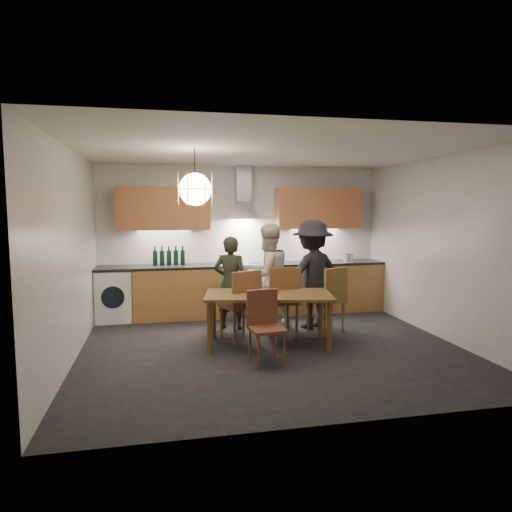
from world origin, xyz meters
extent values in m
plane|color=black|center=(0.00, 0.00, 0.00)|extent=(5.00, 5.00, 0.00)
cube|color=white|center=(0.00, 2.25, 1.30)|extent=(5.00, 0.02, 2.60)
cube|color=white|center=(0.00, -2.25, 1.30)|extent=(5.00, 0.02, 2.60)
cube|color=white|center=(-2.50, 0.00, 1.30)|extent=(0.02, 4.50, 2.60)
cube|color=white|center=(2.50, 0.00, 1.30)|extent=(0.02, 4.50, 2.60)
cube|color=silver|center=(0.00, 0.00, 2.60)|extent=(5.00, 4.50, 0.02)
cube|color=tan|center=(-1.18, 1.95, 0.43)|extent=(1.45, 0.60, 0.86)
cube|color=tan|center=(1.48, 1.95, 0.43)|extent=(2.05, 0.60, 0.86)
cube|color=white|center=(-2.20, 1.95, 0.42)|extent=(0.58, 0.58, 0.85)
cube|color=black|center=(-1.48, 1.95, 0.88)|extent=(2.05, 0.62, 0.04)
cube|color=black|center=(1.48, 1.95, 0.88)|extent=(2.05, 0.62, 0.04)
cube|color=silver|center=(0.00, 1.95, 0.40)|extent=(0.90, 0.60, 0.80)
cube|color=black|center=(0.00, 1.66, 0.38)|extent=(0.78, 0.02, 0.42)
cube|color=slate|center=(0.00, 1.95, 0.84)|extent=(0.90, 0.60, 0.08)
cube|color=silver|center=(0.00, 1.69, 0.90)|extent=(0.90, 0.08, 0.04)
cube|color=#CC804E|center=(-1.38, 2.08, 1.86)|extent=(1.55, 0.35, 0.72)
cube|color=#CC804E|center=(1.38, 2.08, 1.86)|extent=(1.55, 0.35, 0.72)
cube|color=silver|center=(0.00, 2.12, 2.29)|extent=(0.26, 0.22, 0.62)
cylinder|color=black|center=(-1.00, -0.10, 2.35)|extent=(0.01, 0.01, 0.50)
sphere|color=#FFE0A5|center=(-1.00, -0.10, 2.10)|extent=(0.40, 0.40, 0.40)
torus|color=gold|center=(-1.00, -0.10, 2.10)|extent=(0.43, 0.43, 0.01)
cube|color=brown|center=(-0.02, 0.10, 0.70)|extent=(1.83, 1.15, 0.04)
cylinder|color=brown|center=(-0.84, -0.10, 0.34)|extent=(0.07, 0.07, 0.68)
cylinder|color=brown|center=(-0.71, 0.59, 0.34)|extent=(0.07, 0.07, 0.68)
cylinder|color=brown|center=(0.68, -0.39, 0.34)|extent=(0.07, 0.07, 0.68)
cylinder|color=brown|center=(0.81, 0.30, 0.34)|extent=(0.07, 0.07, 0.68)
cube|color=brown|center=(-0.36, 0.45, 0.49)|extent=(0.59, 0.59, 0.04)
cube|color=brown|center=(-0.29, 0.26, 0.76)|extent=(0.44, 0.21, 0.50)
cylinder|color=brown|center=(-0.26, 0.69, 0.23)|extent=(0.04, 0.04, 0.47)
cylinder|color=brown|center=(-0.12, 0.35, 0.23)|extent=(0.04, 0.04, 0.47)
cylinder|color=brown|center=(-0.60, 0.55, 0.23)|extent=(0.04, 0.04, 0.47)
cylinder|color=brown|center=(-0.47, 0.21, 0.23)|extent=(0.04, 0.04, 0.47)
cube|color=brown|center=(0.28, 0.58, 0.50)|extent=(0.50, 0.50, 0.04)
cube|color=brown|center=(0.29, 0.37, 0.78)|extent=(0.47, 0.08, 0.51)
cylinder|color=brown|center=(0.45, 0.78, 0.24)|extent=(0.04, 0.04, 0.48)
cylinder|color=brown|center=(0.48, 0.40, 0.24)|extent=(0.04, 0.04, 0.48)
cylinder|color=brown|center=(0.08, 0.75, 0.24)|extent=(0.04, 0.04, 0.48)
cylinder|color=brown|center=(0.10, 0.38, 0.24)|extent=(0.04, 0.04, 0.48)
cube|color=brown|center=(0.97, 0.55, 0.49)|extent=(0.60, 0.60, 0.04)
cube|color=brown|center=(1.06, 0.36, 0.76)|extent=(0.43, 0.23, 0.50)
cylinder|color=brown|center=(1.06, 0.79, 0.23)|extent=(0.04, 0.04, 0.46)
cylinder|color=brown|center=(1.21, 0.46, 0.23)|extent=(0.04, 0.04, 0.46)
cylinder|color=brown|center=(0.73, 0.64, 0.23)|extent=(0.04, 0.04, 0.46)
cylinder|color=brown|center=(0.88, 0.30, 0.23)|extent=(0.04, 0.04, 0.46)
cube|color=#5B2D1B|center=(-0.21, -0.61, 0.42)|extent=(0.44, 0.44, 0.04)
cube|color=#5B2D1B|center=(-0.23, -0.44, 0.66)|extent=(0.40, 0.08, 0.43)
cylinder|color=#5B2D1B|center=(-0.35, -0.79, 0.20)|extent=(0.03, 0.03, 0.41)
cylinder|color=#5B2D1B|center=(-0.38, -0.47, 0.20)|extent=(0.03, 0.03, 0.41)
cylinder|color=#5B2D1B|center=(-0.03, -0.75, 0.20)|extent=(0.03, 0.03, 0.41)
cylinder|color=#5B2D1B|center=(-0.07, -0.44, 0.20)|extent=(0.03, 0.03, 0.41)
imported|color=black|center=(-0.39, 1.05, 0.72)|extent=(0.62, 0.51, 1.45)
imported|color=beige|center=(0.19, 1.02, 0.82)|extent=(0.96, 0.87, 1.63)
imported|color=black|center=(0.87, 0.88, 0.84)|extent=(1.22, 0.93, 1.68)
imported|color=silver|center=(1.17, 1.88, 0.93)|extent=(0.32, 0.32, 0.06)
cylinder|color=silver|center=(1.92, 1.96, 0.96)|extent=(0.23, 0.23, 0.13)
camera|label=1|loc=(-1.43, -5.81, 1.88)|focal=32.00mm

